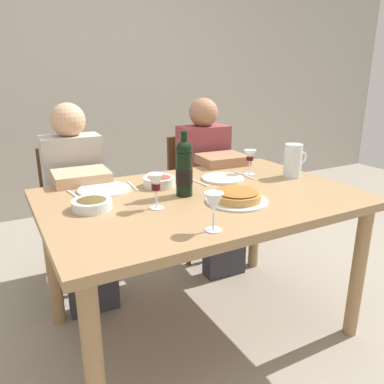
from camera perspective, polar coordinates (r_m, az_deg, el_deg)
The scene contains 21 objects.
ground_plane at distance 2.19m, azimuth 1.39°, elevation -19.65°, with size 8.00×8.00×0.00m, color gray.
back_wall at distance 3.83m, azimuth -16.25°, elevation 18.15°, with size 8.00×0.10×2.80m, color #B2ADA3.
dining_table at distance 1.86m, azimuth 1.55°, elevation -3.09°, with size 1.50×1.00×0.76m.
wine_bottle at distance 1.78m, azimuth -1.19°, elevation 3.58°, with size 0.08×0.08×0.31m.
water_pitcher at distance 2.20m, azimuth 14.96°, elevation 4.33°, with size 0.15×0.10×0.19m.
baked_tart at distance 1.73m, azimuth 6.79°, elevation -0.64°, with size 0.28×0.28×0.06m.
salad_bowl at distance 1.96m, azimuth -4.99°, elevation 1.69°, with size 0.16×0.16×0.06m.
olive_bowl at distance 1.69m, azimuth -14.88°, elevation -1.69°, with size 0.17×0.17×0.05m.
wine_glass_left_diner at distance 1.62m, azimuth -5.49°, elevation 1.24°, with size 0.07×0.07×0.16m.
wine_glass_right_diner at distance 2.19m, azimuth 8.74°, elevation 5.30°, with size 0.07×0.07×0.14m.
wine_glass_centre at distance 1.39m, azimuth 3.31°, elevation -1.78°, with size 0.07×0.07×0.15m.
dinner_plate_left_setting at distance 2.09m, azimuth 4.67°, elevation 2.08°, with size 0.23×0.23×0.01m, color silver.
dinner_plate_right_setting at distance 1.94m, azimuth -13.09°, elevation 0.37°, with size 0.26×0.26×0.01m, color silver.
fork_left_setting at distance 2.02m, azimuth 1.10°, elevation 1.44°, with size 0.16×0.01×0.01m, color silver.
knife_left_setting at distance 2.18m, azimuth 7.97°, elevation 2.49°, with size 0.18×0.01×0.01m, color silver.
knife_right_setting at distance 1.98m, azimuth -8.93°, elevation 0.91°, with size 0.18×0.01×0.01m, color silver.
spoon_right_setting at distance 1.91m, azimuth -17.41°, elevation -0.38°, with size 0.16×0.01×0.01m, color silver.
chair_left at distance 2.58m, azimuth -17.47°, elevation -1.94°, with size 0.42×0.42×0.87m.
diner_left at distance 2.32m, azimuth -16.74°, elevation -0.94°, with size 0.35×0.51×1.16m.
chair_right at distance 2.86m, azimuth 0.52°, elevation 0.81°, with size 0.43×0.43×0.87m.
diner_right at distance 2.62m, azimuth 2.76°, elevation 1.94°, with size 0.36×0.52×1.16m.
Camera 1 is at (-0.88, -1.50, 1.33)m, focal length 35.35 mm.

